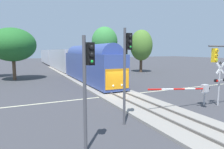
{
  "coord_description": "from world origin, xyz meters",
  "views": [
    {
      "loc": [
        -9.1,
        -17.85,
        4.63
      ],
      "look_at": [
        0.04,
        1.68,
        2.0
      ],
      "focal_mm": 31.38,
      "sensor_mm": 36.0,
      "label": 1
    }
  ],
  "objects_px": {
    "crossing_signal_mast": "(220,79)",
    "traffic_signal_far_side": "(125,58)",
    "commuter_train": "(61,58)",
    "traffic_signal_near_left": "(88,75)",
    "crossing_gate_near": "(198,89)",
    "elm_centre_background": "(105,41)",
    "maple_right_background": "(141,45)",
    "oak_behind_train": "(13,45)",
    "traffic_signal_median": "(127,61)"
  },
  "relations": [
    {
      "from": "traffic_signal_median",
      "to": "crossing_signal_mast",
      "type": "bearing_deg",
      "value": 2.53
    },
    {
      "from": "elm_centre_background",
      "to": "oak_behind_train",
      "type": "bearing_deg",
      "value": -161.54
    },
    {
      "from": "oak_behind_train",
      "to": "crossing_gate_near",
      "type": "bearing_deg",
      "value": -58.53
    },
    {
      "from": "oak_behind_train",
      "to": "maple_right_background",
      "type": "height_order",
      "value": "maple_right_background"
    },
    {
      "from": "traffic_signal_far_side",
      "to": "elm_centre_background",
      "type": "distance_m",
      "value": 14.68
    },
    {
      "from": "commuter_train",
      "to": "elm_centre_background",
      "type": "distance_m",
      "value": 12.09
    },
    {
      "from": "crossing_signal_mast",
      "to": "traffic_signal_near_left",
      "type": "distance_m",
      "value": 12.7
    },
    {
      "from": "crossing_signal_mast",
      "to": "traffic_signal_far_side",
      "type": "distance_m",
      "value": 15.63
    },
    {
      "from": "commuter_train",
      "to": "maple_right_background",
      "type": "relative_size",
      "value": 7.19
    },
    {
      "from": "commuter_train",
      "to": "crossing_signal_mast",
      "type": "bearing_deg",
      "value": -81.1
    },
    {
      "from": "traffic_signal_near_left",
      "to": "traffic_signal_median",
      "type": "relative_size",
      "value": 0.88
    },
    {
      "from": "commuter_train",
      "to": "traffic_signal_near_left",
      "type": "bearing_deg",
      "value": -99.07
    },
    {
      "from": "commuter_train",
      "to": "crossing_signal_mast",
      "type": "relative_size",
      "value": 17.38
    },
    {
      "from": "traffic_signal_near_left",
      "to": "oak_behind_train",
      "type": "bearing_deg",
      "value": 97.86
    },
    {
      "from": "traffic_signal_far_side",
      "to": "traffic_signal_near_left",
      "type": "xyz_separation_m",
      "value": [
        -11.99,
        -18.18,
        0.06
      ]
    },
    {
      "from": "crossing_signal_mast",
      "to": "elm_centre_background",
      "type": "distance_m",
      "value": 30.09
    },
    {
      "from": "crossing_gate_near",
      "to": "oak_behind_train",
      "type": "distance_m",
      "value": 27.4
    },
    {
      "from": "crossing_gate_near",
      "to": "traffic_signal_far_side",
      "type": "height_order",
      "value": "traffic_signal_far_side"
    },
    {
      "from": "traffic_signal_near_left",
      "to": "oak_behind_train",
      "type": "xyz_separation_m",
      "value": [
        -3.62,
        26.24,
        2.0
      ]
    },
    {
      "from": "traffic_signal_near_left",
      "to": "crossing_signal_mast",
      "type": "bearing_deg",
      "value": 11.88
    },
    {
      "from": "elm_centre_background",
      "to": "maple_right_background",
      "type": "xyz_separation_m",
      "value": [
        6.48,
        -4.82,
        -0.9
      ]
    },
    {
      "from": "traffic_signal_far_side",
      "to": "elm_centre_background",
      "type": "bearing_deg",
      "value": 79.87
    },
    {
      "from": "traffic_signal_near_left",
      "to": "elm_centre_background",
      "type": "distance_m",
      "value": 35.54
    },
    {
      "from": "commuter_train",
      "to": "crossing_gate_near",
      "type": "height_order",
      "value": "commuter_train"
    },
    {
      "from": "traffic_signal_far_side",
      "to": "maple_right_background",
      "type": "height_order",
      "value": "maple_right_background"
    },
    {
      "from": "elm_centre_background",
      "to": "traffic_signal_median",
      "type": "bearing_deg",
      "value": -110.59
    },
    {
      "from": "oak_behind_train",
      "to": "elm_centre_background",
      "type": "bearing_deg",
      "value": 18.46
    },
    {
      "from": "elm_centre_background",
      "to": "commuter_train",
      "type": "bearing_deg",
      "value": 134.85
    },
    {
      "from": "crossing_signal_mast",
      "to": "maple_right_background",
      "type": "relative_size",
      "value": 0.41
    },
    {
      "from": "commuter_train",
      "to": "traffic_signal_far_side",
      "type": "bearing_deg",
      "value": -76.0
    },
    {
      "from": "crossing_gate_near",
      "to": "maple_right_background",
      "type": "bearing_deg",
      "value": 66.73
    },
    {
      "from": "crossing_signal_mast",
      "to": "maple_right_background",
      "type": "xyz_separation_m",
      "value": [
        8.62,
        24.87,
        3.46
      ]
    },
    {
      "from": "traffic_signal_median",
      "to": "oak_behind_train",
      "type": "relative_size",
      "value": 0.73
    },
    {
      "from": "elm_centre_background",
      "to": "maple_right_background",
      "type": "bearing_deg",
      "value": -36.64
    },
    {
      "from": "crossing_gate_near",
      "to": "elm_centre_background",
      "type": "xyz_separation_m",
      "value": [
        3.99,
        29.16,
        5.21
      ]
    },
    {
      "from": "traffic_signal_far_side",
      "to": "traffic_signal_median",
      "type": "xyz_separation_m",
      "value": [
        -8.78,
        -15.98,
        0.51
      ]
    },
    {
      "from": "commuter_train",
      "to": "traffic_signal_near_left",
      "type": "relative_size",
      "value": 12.32
    },
    {
      "from": "crossing_signal_mast",
      "to": "traffic_signal_far_side",
      "type": "bearing_deg",
      "value": 91.4
    },
    {
      "from": "traffic_signal_far_side",
      "to": "commuter_train",
      "type": "bearing_deg",
      "value": 104.0
    },
    {
      "from": "traffic_signal_median",
      "to": "elm_centre_background",
      "type": "xyz_separation_m",
      "value": [
        11.3,
        30.1,
        2.66
      ]
    },
    {
      "from": "crossing_gate_near",
      "to": "traffic_signal_near_left",
      "type": "relative_size",
      "value": 1.2
    },
    {
      "from": "crossing_gate_near",
      "to": "traffic_signal_far_side",
      "type": "bearing_deg",
      "value": 84.45
    },
    {
      "from": "traffic_signal_median",
      "to": "maple_right_background",
      "type": "xyz_separation_m",
      "value": [
        17.78,
        25.28,
        1.76
      ]
    },
    {
      "from": "maple_right_background",
      "to": "traffic_signal_far_side",
      "type": "bearing_deg",
      "value": -134.1
    },
    {
      "from": "elm_centre_background",
      "to": "maple_right_background",
      "type": "distance_m",
      "value": 8.13
    },
    {
      "from": "crossing_gate_near",
      "to": "maple_right_background",
      "type": "height_order",
      "value": "maple_right_background"
    },
    {
      "from": "crossing_signal_mast",
      "to": "maple_right_background",
      "type": "height_order",
      "value": "maple_right_background"
    },
    {
      "from": "crossing_gate_near",
      "to": "traffic_signal_near_left",
      "type": "height_order",
      "value": "traffic_signal_near_left"
    },
    {
      "from": "traffic_signal_near_left",
      "to": "elm_centre_background",
      "type": "bearing_deg",
      "value": 65.81
    },
    {
      "from": "traffic_signal_near_left",
      "to": "maple_right_background",
      "type": "height_order",
      "value": "maple_right_background"
    }
  ]
}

